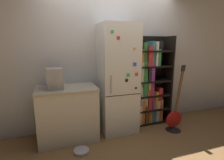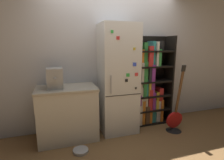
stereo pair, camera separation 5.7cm
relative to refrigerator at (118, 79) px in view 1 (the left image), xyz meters
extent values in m
plane|color=olive|center=(0.00, -0.17, -0.96)|extent=(16.00, 16.00, 0.00)
cube|color=silver|center=(0.00, 0.31, 0.34)|extent=(8.00, 0.05, 2.60)
cube|color=white|center=(0.00, 0.00, 0.00)|extent=(0.64, 0.56, 1.93)
cube|color=#333333|center=(0.00, -0.28, -0.21)|extent=(0.63, 0.01, 0.01)
cube|color=#B2B2B7|center=(-0.22, -0.30, -0.01)|extent=(0.02, 0.02, 0.30)
cube|color=black|center=(0.22, -0.29, -0.11)|extent=(0.03, 0.01, 0.03)
cube|color=green|center=(0.07, -0.29, 0.12)|extent=(0.05, 0.02, 0.05)
cube|color=green|center=(-0.20, -0.29, 0.80)|extent=(0.04, 0.02, 0.04)
cube|color=blue|center=(0.19, -0.29, 0.29)|extent=(0.06, 0.01, 0.06)
cube|color=yellow|center=(0.17, -0.29, 0.55)|extent=(0.04, 0.01, 0.04)
cube|color=red|center=(-0.11, -0.29, 0.71)|extent=(0.05, 0.02, 0.05)
cube|color=black|center=(0.05, -0.29, 0.03)|extent=(0.05, 0.01, 0.05)
cube|color=red|center=(0.22, -0.29, 0.13)|extent=(0.05, 0.01, 0.05)
cube|color=black|center=(0.38, 0.10, -0.09)|extent=(0.03, 0.36, 1.74)
cube|color=black|center=(1.12, 0.10, -0.09)|extent=(0.03, 0.36, 1.74)
cube|color=black|center=(0.75, 0.27, -0.09)|extent=(0.77, 0.03, 1.74)
cube|color=black|center=(0.75, 0.10, -0.95)|extent=(0.71, 0.33, 0.03)
cube|color=black|center=(0.75, 0.10, -0.67)|extent=(0.71, 0.33, 0.03)
cube|color=black|center=(0.75, 0.10, -0.38)|extent=(0.71, 0.33, 0.03)
cube|color=black|center=(0.75, 0.10, -0.09)|extent=(0.71, 0.33, 0.03)
cube|color=black|center=(0.75, 0.10, 0.20)|extent=(0.71, 0.33, 0.03)
cube|color=black|center=(0.75, 0.10, 0.49)|extent=(0.71, 0.33, 0.03)
cube|color=silver|center=(0.45, 0.10, -0.74)|extent=(0.08, 0.31, 0.39)
cube|color=orange|center=(0.53, 0.10, -0.70)|extent=(0.06, 0.27, 0.48)
cube|color=brown|center=(0.62, 0.11, -0.76)|extent=(0.08, 0.30, 0.36)
cube|color=orange|center=(0.69, 0.11, -0.79)|extent=(0.05, 0.28, 0.29)
cube|color=teal|center=(0.78, 0.11, -0.71)|extent=(0.08, 0.26, 0.46)
cube|color=silver|center=(0.87, 0.10, -0.72)|extent=(0.08, 0.24, 0.44)
cube|color=orange|center=(0.95, 0.09, -0.71)|extent=(0.05, 0.24, 0.46)
cube|color=purple|center=(0.44, 0.10, -0.50)|extent=(0.06, 0.28, 0.33)
cube|color=silver|center=(0.51, 0.11, -0.42)|extent=(0.08, 0.27, 0.47)
cube|color=silver|center=(0.60, 0.10, -0.51)|extent=(0.05, 0.23, 0.30)
cube|color=red|center=(0.67, 0.11, -0.45)|extent=(0.08, 0.29, 0.42)
cube|color=purple|center=(0.76, 0.10, -0.49)|extent=(0.06, 0.25, 0.35)
cube|color=gold|center=(0.83, 0.11, -0.49)|extent=(0.06, 0.26, 0.35)
cube|color=red|center=(0.92, 0.11, -0.45)|extent=(0.08, 0.23, 0.42)
cube|color=silver|center=(0.45, 0.10, -0.22)|extent=(0.08, 0.25, 0.31)
cube|color=#338C3F|center=(0.53, 0.10, -0.18)|extent=(0.06, 0.28, 0.37)
cube|color=teal|center=(0.60, 0.11, -0.21)|extent=(0.05, 0.24, 0.33)
cube|color=gold|center=(0.64, 0.10, -0.20)|extent=(0.04, 0.26, 0.33)
cube|color=purple|center=(0.71, 0.11, -0.22)|extent=(0.07, 0.27, 0.29)
cube|color=purple|center=(0.43, 0.11, 0.09)|extent=(0.04, 0.27, 0.35)
cube|color=silver|center=(0.48, 0.11, 0.10)|extent=(0.05, 0.30, 0.37)
cube|color=#338C3F|center=(0.55, 0.11, 0.11)|extent=(0.09, 0.27, 0.38)
cube|color=#262628|center=(0.63, 0.10, 0.08)|extent=(0.05, 0.28, 0.32)
cube|color=purple|center=(0.70, 0.10, 0.08)|extent=(0.07, 0.30, 0.32)
cube|color=orange|center=(0.45, 0.10, 0.37)|extent=(0.09, 0.26, 0.31)
cube|color=#338C3F|center=(0.54, 0.11, 0.43)|extent=(0.07, 0.23, 0.44)
cube|color=red|center=(0.63, 0.10, 0.40)|extent=(0.09, 0.29, 0.38)
cube|color=teal|center=(0.71, 0.11, 0.44)|extent=(0.05, 0.24, 0.46)
cube|color=silver|center=(0.77, 0.10, 0.44)|extent=(0.04, 0.29, 0.46)
cube|color=#338C3F|center=(0.82, 0.10, 0.37)|extent=(0.05, 0.30, 0.32)
cylinder|color=black|center=(0.93, 0.10, 0.59)|extent=(0.10, 0.10, 0.18)
cube|color=beige|center=(-0.90, -0.02, -0.54)|extent=(0.95, 0.60, 0.85)
cube|color=#B2A893|center=(-0.90, -0.02, -0.09)|extent=(0.97, 0.62, 0.04)
cube|color=#A5A39E|center=(-1.07, -0.03, 0.09)|extent=(0.24, 0.29, 0.32)
cylinder|color=#A5A39E|center=(-1.07, -0.21, 0.11)|extent=(0.04, 0.06, 0.04)
cone|color=black|center=(0.98, -0.37, -0.93)|extent=(0.28, 0.28, 0.06)
cylinder|color=#B21919|center=(0.98, -0.37, -0.75)|extent=(0.31, 0.09, 0.32)
cube|color=brown|center=(0.98, -0.44, -0.21)|extent=(0.04, 0.13, 0.76)
cube|color=black|center=(0.98, -0.51, 0.23)|extent=(0.07, 0.04, 0.11)
cylinder|color=#B7B7BC|center=(-0.77, -0.51, -0.94)|extent=(0.23, 0.23, 0.04)
torus|color=#B7B7BC|center=(-0.77, -0.51, -0.93)|extent=(0.23, 0.23, 0.01)
camera|label=1|loc=(-1.08, -2.87, 0.61)|focal=28.00mm
camera|label=2|loc=(-1.03, -2.89, 0.61)|focal=28.00mm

